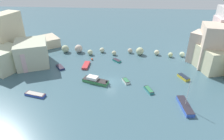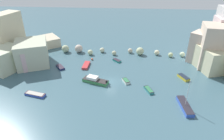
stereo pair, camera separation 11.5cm
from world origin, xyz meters
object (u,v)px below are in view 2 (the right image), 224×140
Objects in this scene: moored_boat_5 at (35,94)px; moored_boat_4 at (184,77)px; moored_boat_0 at (95,80)px; moored_boat_8 at (149,90)px; moored_boat_6 at (117,60)px; moored_boat_3 at (185,106)px; moored_boat_2 at (86,65)px; channel_buoy at (92,59)px; moored_boat_1 at (60,67)px; moored_boat_7 at (126,81)px.

moored_boat_4 is at bearing 29.12° from moored_boat_5.
moored_boat_0 is 1.98× the size of moored_boat_8.
moored_boat_3 is at bearing -8.42° from moored_boat_6.
moored_boat_0 is at bearing -66.44° from moored_boat_6.
moored_boat_4 is at bearing -98.43° from moored_boat_2.
channel_buoy is 0.17× the size of moored_boat_1.
moored_boat_3 reaches higher than moored_boat_2.
moored_boat_6 is at bearing -92.69° from moored_boat_0.
moored_boat_0 is 1.50× the size of moored_boat_2.
moored_boat_2 is 24.32m from moored_boat_4.
channel_buoy reaches higher than moored_boat_5.
moored_boat_7 is at bearing -121.45° from moored_boat_2.
moored_boat_8 is at bearing -173.18° from moored_boat_0.
moored_boat_6 is at bearing 60.31° from moored_boat_5.
moored_boat_1 is 1.26× the size of moored_boat_6.
moored_boat_7 is (-11.15, 8.23, -0.11)m from moored_boat_3.
channel_buoy is 0.18× the size of moored_boat_8.
moored_boat_5 is (-11.42, -5.94, -0.26)m from moored_boat_0.
moored_boat_5 is 23.58m from moored_boat_8.
moored_boat_0 reaches higher than moored_boat_5.
moored_boat_8 is (23.33, 3.37, -0.03)m from moored_boat_5.
moored_boat_6 is at bearing -9.69° from moored_boat_7.
moored_boat_5 is 1.81× the size of moored_boat_6.
moored_boat_0 is 1.36× the size of moored_boat_5.
moored_boat_0 is at bearing -153.48° from moored_boat_2.
channel_buoy is at bearing -137.16° from moored_boat_6.
moored_boat_1 is 0.54× the size of moored_boat_3.
moored_boat_1 is at bearing 95.91° from moored_boat_5.
moored_boat_0 is (2.48, -11.41, 0.26)m from channel_buoy.
moored_boat_3 is 8.04m from moored_boat_8.
moored_boat_4 reaches higher than moored_boat_5.
moored_boat_3 is 2.28× the size of moored_boat_7.
moored_boat_2 is (-3.45, 7.58, -0.25)m from moored_boat_0.
moored_boat_1 is at bearing -144.61° from channel_buoy.
moored_boat_2 is at bearing -145.81° from moored_boat_8.
moored_boat_2 is 1.31× the size of moored_boat_8.
moored_boat_2 is at bearing 53.07° from moored_boat_4.
moored_boat_2 is at bearing 72.67° from moored_boat_5.
moored_boat_5 reaches higher than moored_boat_6.
moored_boat_7 is at bearing 74.19° from moored_boat_4.
moored_boat_3 is at bearing -42.57° from channel_buoy.
moored_boat_2 is 15.69m from moored_boat_5.
moored_boat_6 is 15.60m from moored_boat_8.
channel_buoy is at bearing -93.12° from moored_boat_1.
moored_boat_1 is 1.22× the size of moored_boat_7.
moored_boat_4 is at bearing 101.45° from moored_boat_8.
channel_buoy is 3.94m from moored_boat_2.
channel_buoy reaches higher than moored_boat_1.
moored_boat_1 is 12.18m from moored_boat_5.
channel_buoy is 9.08m from moored_boat_1.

